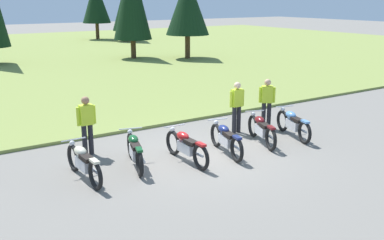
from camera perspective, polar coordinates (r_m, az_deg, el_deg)
name	(u,v)px	position (r m, az deg, el deg)	size (l,w,h in m)	color
ground_plane	(204,156)	(12.53, 1.50, -4.58)	(140.00, 140.00, 0.00)	slate
grass_moorland	(8,57)	(35.80, -22.28, 7.38)	(80.00, 44.00, 0.10)	olive
motorcycle_cream	(83,162)	(11.11, -13.61, -5.25)	(0.62, 2.10, 0.88)	black
motorcycle_british_green	(135,150)	(11.74, -7.29, -3.83)	(0.82, 2.04, 0.88)	black
motorcycle_red	(186,146)	(11.95, -0.75, -3.35)	(0.62, 2.10, 0.88)	black
motorcycle_navy	(226,139)	(12.59, 4.33, -2.41)	(0.72, 2.07, 0.88)	black
motorcycle_maroon	(262,129)	(13.64, 8.82, -1.16)	(0.89, 2.01, 0.88)	black
motorcycle_sky_blue	(293,124)	(14.43, 12.70, -0.45)	(0.82, 2.04, 0.88)	black
rider_in_hivis_vest	(237,104)	(14.48, 5.71, 2.00)	(0.55, 0.23, 1.67)	black
rider_with_back_turned	(267,100)	(15.15, 9.48, 2.46)	(0.47, 0.38, 1.67)	black
rider_checking_bike	(87,122)	(12.66, -13.23, -0.27)	(0.55, 0.23, 1.67)	black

